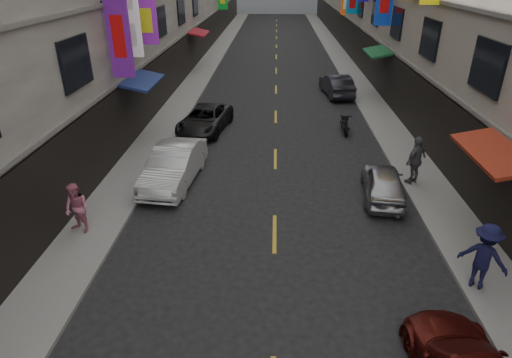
# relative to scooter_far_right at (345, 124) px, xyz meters

# --- Properties ---
(sidewalk_left) EXTENTS (2.00, 90.00, 0.12)m
(sidewalk_left) POSITION_rel_scooter_far_right_xyz_m (-9.57, 14.39, -0.38)
(sidewalk_left) COLOR slate
(sidewalk_left) RESTS_ON ground
(sidewalk_right) EXTENTS (2.00, 90.00, 0.12)m
(sidewalk_right) POSITION_rel_scooter_far_right_xyz_m (2.43, 14.39, -0.38)
(sidewalk_right) COLOR slate
(sidewalk_right) RESTS_ON ground
(street_awnings) EXTENTS (13.99, 35.20, 0.41)m
(street_awnings) POSITION_rel_scooter_far_right_xyz_m (-4.83, -1.61, 2.56)
(street_awnings) COLOR #124519
(street_awnings) RESTS_ON ground
(lane_markings) EXTENTS (0.12, 80.20, 0.01)m
(lane_markings) POSITION_rel_scooter_far_right_xyz_m (-3.57, 11.39, -0.44)
(lane_markings) COLOR gold
(lane_markings) RESTS_ON ground
(scooter_far_right) EXTENTS (0.50, 1.80, 1.14)m
(scooter_far_right) POSITION_rel_scooter_far_right_xyz_m (0.00, 0.00, 0.00)
(scooter_far_right) COLOR black
(scooter_far_right) RESTS_ON ground
(car_left_mid) EXTENTS (2.01, 4.66, 1.49)m
(car_left_mid) POSITION_rel_scooter_far_right_xyz_m (-7.57, -6.12, 0.30)
(car_left_mid) COLOR silver
(car_left_mid) RESTS_ON ground
(car_left_far) EXTENTS (2.77, 4.77, 1.25)m
(car_left_far) POSITION_rel_scooter_far_right_xyz_m (-7.26, -0.11, 0.18)
(car_left_far) COLOR black
(car_left_far) RESTS_ON ground
(car_right_mid) EXTENTS (1.86, 3.71, 1.21)m
(car_right_mid) POSITION_rel_scooter_far_right_xyz_m (0.43, -7.01, 0.16)
(car_right_mid) COLOR #A3A4A8
(car_right_mid) RESTS_ON ground
(car_right_far) EXTENTS (2.01, 4.42, 1.41)m
(car_right_far) POSITION_rel_scooter_far_right_xyz_m (0.43, 7.06, 0.26)
(car_right_far) COLOR #282830
(car_right_far) RESTS_ON ground
(pedestrian_lfar) EXTENTS (0.98, 0.86, 1.68)m
(pedestrian_lfar) POSITION_rel_scooter_far_right_xyz_m (-9.80, -9.94, 0.52)
(pedestrian_lfar) COLOR #C96A86
(pedestrian_lfar) RESTS_ON sidewalk_left
(pedestrian_rnear) EXTENTS (1.36, 1.24, 1.90)m
(pedestrian_rnear) POSITION_rel_scooter_far_right_xyz_m (1.83, -12.04, 0.63)
(pedestrian_rnear) COLOR #121233
(pedestrian_rnear) RESTS_ON sidewalk_right
(pedestrian_rfar) EXTENTS (1.28, 1.21, 1.92)m
(pedestrian_rfar) POSITION_rel_scooter_far_right_xyz_m (1.83, -5.97, 0.64)
(pedestrian_rfar) COLOR #545457
(pedestrian_rfar) RESTS_ON sidewalk_right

